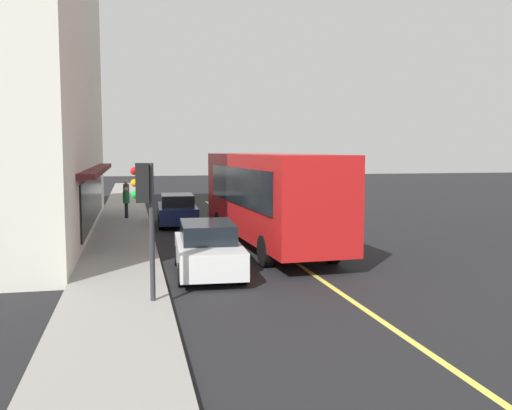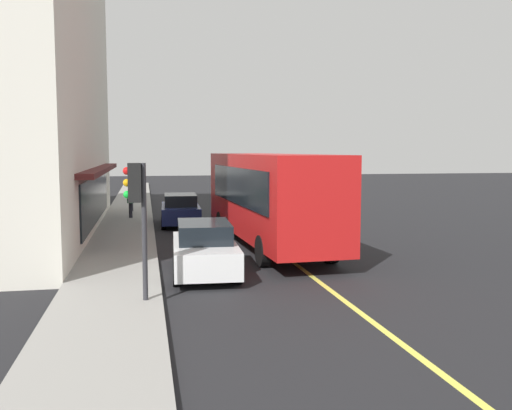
{
  "view_description": "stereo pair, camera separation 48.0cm",
  "coord_description": "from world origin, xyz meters",
  "px_view_note": "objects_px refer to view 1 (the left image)",
  "views": [
    {
      "loc": [
        -22.05,
        5.16,
        3.64
      ],
      "look_at": [
        -1.54,
        0.63,
        1.6
      ],
      "focal_mm": 39.59,
      "sensor_mm": 36.0,
      "label": 1
    },
    {
      "loc": [
        -22.15,
        4.69,
        3.64
      ],
      "look_at": [
        -1.54,
        0.63,
        1.6
      ],
      "focal_mm": 39.59,
      "sensor_mm": 36.0,
      "label": 2
    }
  ],
  "objects_px": {
    "bus": "(268,194)",
    "pedestrian_by_curb": "(126,200)",
    "car_white": "(208,249)",
    "car_navy": "(177,210)",
    "traffic_light": "(144,199)",
    "pedestrian_waiting": "(126,192)"
  },
  "relations": [
    {
      "from": "car_navy",
      "to": "pedestrian_by_curb",
      "type": "bearing_deg",
      "value": 47.05
    },
    {
      "from": "traffic_light",
      "to": "car_navy",
      "type": "xyz_separation_m",
      "value": [
        14.39,
        -1.86,
        -1.79
      ]
    },
    {
      "from": "car_navy",
      "to": "pedestrian_by_curb",
      "type": "height_order",
      "value": "pedestrian_by_curb"
    },
    {
      "from": "car_navy",
      "to": "car_white",
      "type": "distance_m",
      "value": 11.16
    },
    {
      "from": "bus",
      "to": "pedestrian_by_curb",
      "type": "bearing_deg",
      "value": 29.92
    },
    {
      "from": "car_navy",
      "to": "pedestrian_waiting",
      "type": "distance_m",
      "value": 6.11
    },
    {
      "from": "car_navy",
      "to": "bus",
      "type": "bearing_deg",
      "value": -157.58
    },
    {
      "from": "traffic_light",
      "to": "pedestrian_by_curb",
      "type": "height_order",
      "value": "traffic_light"
    },
    {
      "from": "traffic_light",
      "to": "pedestrian_by_curb",
      "type": "relative_size",
      "value": 2.01
    },
    {
      "from": "car_white",
      "to": "pedestrian_by_curb",
      "type": "relative_size",
      "value": 2.75
    },
    {
      "from": "traffic_light",
      "to": "pedestrian_by_curb",
      "type": "xyz_separation_m",
      "value": [
        16.66,
        0.57,
        -1.43
      ]
    },
    {
      "from": "car_navy",
      "to": "pedestrian_by_curb",
      "type": "xyz_separation_m",
      "value": [
        2.27,
        2.43,
        0.36
      ]
    },
    {
      "from": "bus",
      "to": "pedestrian_by_curb",
      "type": "xyz_separation_m",
      "value": [
        9.19,
        5.29,
        -0.89
      ]
    },
    {
      "from": "bus",
      "to": "car_white",
      "type": "xyz_separation_m",
      "value": [
        -4.23,
        2.84,
        -1.24
      ]
    },
    {
      "from": "bus",
      "to": "car_white",
      "type": "bearing_deg",
      "value": 146.07
    },
    {
      "from": "bus",
      "to": "pedestrian_waiting",
      "type": "relative_size",
      "value": 6.18
    },
    {
      "from": "car_white",
      "to": "pedestrian_waiting",
      "type": "height_order",
      "value": "pedestrian_waiting"
    },
    {
      "from": "car_white",
      "to": "pedestrian_waiting",
      "type": "relative_size",
      "value": 2.41
    },
    {
      "from": "car_navy",
      "to": "car_white",
      "type": "relative_size",
      "value": 1.0
    },
    {
      "from": "pedestrian_waiting",
      "to": "car_white",
      "type": "bearing_deg",
      "value": -171.59
    },
    {
      "from": "car_navy",
      "to": "car_white",
      "type": "xyz_separation_m",
      "value": [
        -11.16,
        -0.01,
        0.0
      ]
    },
    {
      "from": "bus",
      "to": "car_white",
      "type": "relative_size",
      "value": 2.57
    }
  ]
}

